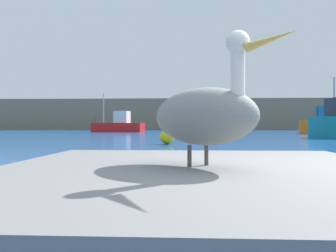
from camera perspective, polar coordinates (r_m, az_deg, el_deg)
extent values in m
cube|color=#7F755B|center=(72.49, 3.93, 1.79)|extent=(140.00, 16.12, 5.85)
cube|color=slate|center=(2.51, 5.70, -13.81)|extent=(2.90, 3.07, 0.63)
ellipsoid|color=gray|center=(2.44, 5.71, 1.57)|extent=(0.94, 1.01, 0.40)
cylinder|color=white|center=(2.23, 11.40, 7.79)|extent=(0.09, 0.09, 0.35)
sphere|color=white|center=(2.27, 11.40, 13.33)|extent=(0.15, 0.15, 0.15)
cone|color=gold|center=(2.10, 16.53, 13.51)|extent=(0.27, 0.31, 0.09)
cylinder|color=#4C4742|center=(2.54, 6.35, -4.73)|extent=(0.03, 0.03, 0.15)
cylinder|color=#4C4742|center=(2.43, 3.56, -4.95)|extent=(0.03, 0.03, 0.15)
cube|color=red|center=(44.66, -8.25, -0.23)|extent=(6.92, 3.36, 1.16)
cube|color=silver|center=(44.45, -7.58, 1.48)|extent=(2.04, 1.82, 1.51)
cylinder|color=#B2B2B2|center=(45.53, -10.56, 2.96)|extent=(0.12, 0.12, 3.90)
cylinder|color=#3F382D|center=(46.00, -11.90, 0.93)|extent=(0.10, 0.10, 0.70)
cube|color=orange|center=(39.16, 24.22, -0.11)|extent=(4.69, 1.72, 1.44)
cube|color=#1E6099|center=(39.18, 24.26, 1.97)|extent=(1.64, 1.04, 1.41)
cylinder|color=#B2B2B2|center=(27.08, 25.67, 4.35)|extent=(0.12, 0.12, 2.78)
cylinder|color=#3F382D|center=(26.44, 23.39, 2.20)|extent=(0.10, 0.10, 0.70)
cube|color=blue|center=(43.87, 7.11, -0.31)|extent=(4.80, 1.63, 1.05)
cube|color=maroon|center=(43.87, 7.05, 1.45)|extent=(1.77, 1.11, 1.64)
cylinder|color=#B2B2B2|center=(43.79, 5.25, 3.24)|extent=(0.12, 0.12, 4.37)
cylinder|color=#3F382D|center=(43.68, 4.13, 0.84)|extent=(0.10, 0.10, 0.70)
sphere|color=yellow|center=(16.45, -0.20, -1.82)|extent=(0.68, 0.68, 0.68)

